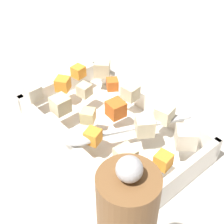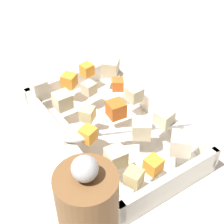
% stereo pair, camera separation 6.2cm
% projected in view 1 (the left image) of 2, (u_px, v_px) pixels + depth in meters
% --- Properties ---
extents(ground_plane, '(4.00, 4.00, 0.00)m').
position_uv_depth(ground_plane, '(107.00, 135.00, 0.66)').
color(ground_plane, beige).
extents(baking_dish, '(0.35, 0.21, 0.05)m').
position_uv_depth(baking_dish, '(112.00, 131.00, 0.65)').
color(baking_dish, white).
rests_on(baking_dish, ground_plane).
extents(carrot_chunk_near_right, '(0.03, 0.03, 0.03)m').
position_uv_depth(carrot_chunk_near_right, '(116.00, 109.00, 0.62)').
color(carrot_chunk_near_right, orange).
rests_on(carrot_chunk_near_right, baking_dish).
extents(carrot_chunk_corner_nw, '(0.04, 0.04, 0.03)m').
position_uv_depth(carrot_chunk_corner_nw, '(63.00, 84.00, 0.68)').
color(carrot_chunk_corner_nw, orange).
rests_on(carrot_chunk_corner_nw, baking_dish).
extents(carrot_chunk_near_left, '(0.03, 0.03, 0.02)m').
position_uv_depth(carrot_chunk_near_left, '(78.00, 72.00, 0.72)').
color(carrot_chunk_near_left, orange).
rests_on(carrot_chunk_near_left, baking_dish).
extents(carrot_chunk_back_center, '(0.03, 0.03, 0.02)m').
position_uv_depth(carrot_chunk_back_center, '(163.00, 160.00, 0.52)').
color(carrot_chunk_back_center, orange).
rests_on(carrot_chunk_back_center, baking_dish).
extents(carrot_chunk_front_center, '(0.03, 0.03, 0.02)m').
position_uv_depth(carrot_chunk_front_center, '(93.00, 136.00, 0.57)').
color(carrot_chunk_front_center, orange).
rests_on(carrot_chunk_front_center, baking_dish).
extents(carrot_chunk_under_handle, '(0.03, 0.03, 0.02)m').
position_uv_depth(carrot_chunk_under_handle, '(112.00, 84.00, 0.69)').
color(carrot_chunk_under_handle, orange).
rests_on(carrot_chunk_under_handle, baking_dish).
extents(potato_chunk_rim_edge, '(0.03, 0.03, 0.03)m').
position_uv_depth(potato_chunk_rim_edge, '(60.00, 105.00, 0.63)').
color(potato_chunk_rim_edge, beige).
rests_on(potato_chunk_rim_edge, baking_dish).
extents(potato_chunk_mid_right, '(0.03, 0.03, 0.02)m').
position_uv_depth(potato_chunk_mid_right, '(84.00, 90.00, 0.67)').
color(potato_chunk_mid_right, beige).
rests_on(potato_chunk_mid_right, baking_dish).
extents(potato_chunk_corner_sw, '(0.03, 0.03, 0.02)m').
position_uv_depth(potato_chunk_corner_sw, '(88.00, 116.00, 0.61)').
color(potato_chunk_corner_sw, '#E0CC89').
rests_on(potato_chunk_corner_sw, baking_dish).
extents(potato_chunk_corner_se, '(0.03, 0.03, 0.03)m').
position_uv_depth(potato_chunk_corner_se, '(164.00, 114.00, 0.61)').
color(potato_chunk_corner_se, beige).
rests_on(potato_chunk_corner_se, baking_dish).
extents(potato_chunk_center, '(0.03, 0.03, 0.02)m').
position_uv_depth(potato_chunk_center, '(147.00, 174.00, 0.50)').
color(potato_chunk_center, tan).
rests_on(potato_chunk_center, baking_dish).
extents(potato_chunk_far_left, '(0.04, 0.04, 0.03)m').
position_uv_depth(potato_chunk_far_left, '(145.00, 126.00, 0.58)').
color(potato_chunk_far_left, beige).
rests_on(potato_chunk_far_left, baking_dish).
extents(potato_chunk_far_right, '(0.03, 0.03, 0.03)m').
position_uv_depth(potato_chunk_far_right, '(130.00, 92.00, 0.66)').
color(potato_chunk_far_right, beige).
rests_on(potato_chunk_far_right, baking_dish).
extents(potato_chunk_corner_ne, '(0.03, 0.03, 0.03)m').
position_uv_depth(potato_chunk_corner_ne, '(125.00, 156.00, 0.53)').
color(potato_chunk_corner_ne, beige).
rests_on(potato_chunk_corner_ne, baking_dish).
extents(potato_chunk_mid_left, '(0.05, 0.05, 0.03)m').
position_uv_depth(potato_chunk_mid_left, '(102.00, 68.00, 0.72)').
color(potato_chunk_mid_left, beige).
rests_on(potato_chunk_mid_left, baking_dish).
extents(parsnip_chunk_heap_side, '(0.05, 0.05, 0.03)m').
position_uv_depth(parsnip_chunk_heap_side, '(186.00, 137.00, 0.56)').
color(parsnip_chunk_heap_side, silver).
rests_on(parsnip_chunk_heap_side, baking_dish).
extents(parsnip_chunk_near_spoon, '(0.03, 0.03, 0.03)m').
position_uv_depth(parsnip_chunk_near_spoon, '(33.00, 92.00, 0.66)').
color(parsnip_chunk_near_spoon, silver).
rests_on(parsnip_chunk_near_spoon, baking_dish).
extents(serving_spoon, '(0.13, 0.23, 0.02)m').
position_uv_depth(serving_spoon, '(89.00, 134.00, 0.57)').
color(serving_spoon, silver).
rests_on(serving_spoon, baking_dish).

